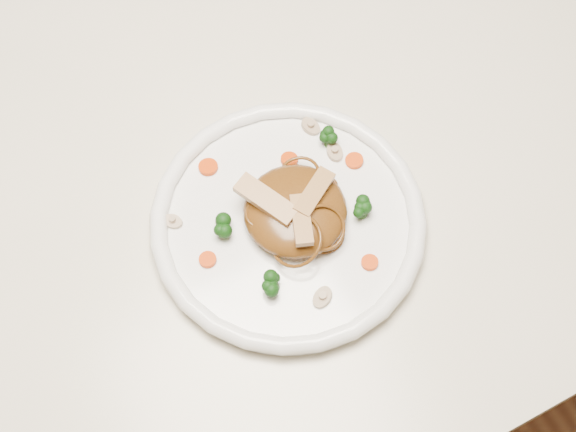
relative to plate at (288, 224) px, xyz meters
name	(u,v)px	position (x,y,z in m)	size (l,w,h in m)	color
ground	(252,353)	(-0.03, 0.09, -0.76)	(4.00, 4.00, 0.00)	brown
table	(231,212)	(-0.03, 0.09, -0.11)	(1.20, 0.80, 0.75)	beige
plate	(288,224)	(0.00, 0.00, 0.00)	(0.31, 0.31, 0.02)	white
noodle_mound	(295,211)	(0.01, 0.00, 0.02)	(0.12, 0.12, 0.04)	brown
chicken_a	(314,193)	(0.03, 0.00, 0.05)	(0.06, 0.02, 0.01)	tan
chicken_b	(266,200)	(-0.02, 0.02, 0.05)	(0.07, 0.02, 0.01)	tan
chicken_c	(302,220)	(0.01, -0.02, 0.05)	(0.06, 0.02, 0.01)	tan
broccoli_0	(331,138)	(0.09, 0.07, 0.02)	(0.02, 0.02, 0.03)	#123C0C
broccoli_1	(222,226)	(-0.07, 0.02, 0.02)	(0.02, 0.02, 0.03)	#123C0C
broccoli_2	(273,284)	(-0.05, -0.06, 0.02)	(0.02, 0.02, 0.03)	#123C0C
broccoli_3	(362,209)	(0.08, -0.03, 0.02)	(0.02, 0.02, 0.03)	#123C0C
carrot_0	(289,159)	(0.04, 0.07, 0.01)	(0.02, 0.02, 0.01)	red
carrot_1	(208,260)	(-0.10, 0.00, 0.01)	(0.02, 0.02, 0.01)	red
carrot_2	(354,161)	(0.10, 0.03, 0.01)	(0.02, 0.02, 0.01)	red
carrot_3	(208,167)	(-0.05, 0.10, 0.01)	(0.02, 0.02, 0.01)	red
carrot_4	(370,262)	(0.06, -0.09, 0.01)	(0.02, 0.02, 0.01)	red
mushroom_0	(322,297)	(-0.01, -0.10, 0.01)	(0.03, 0.03, 0.01)	#C7B195
mushroom_1	(335,152)	(0.09, 0.05, 0.01)	(0.03, 0.03, 0.01)	#C7B195
mushroom_2	(173,221)	(-0.11, 0.06, 0.01)	(0.02, 0.02, 0.01)	#C7B195
mushroom_3	(311,127)	(0.08, 0.10, 0.01)	(0.03, 0.03, 0.01)	#C7B195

